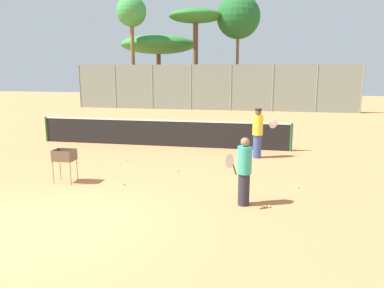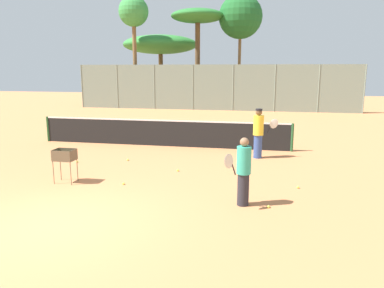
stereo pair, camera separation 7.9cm
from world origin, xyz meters
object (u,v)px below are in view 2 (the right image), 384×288
tennis_net (162,132)px  parked_car (183,98)px  player_white_outfit (259,133)px  ball_cart (65,158)px  player_red_cap (243,171)px

tennis_net → parked_car: size_ratio=2.45×
player_white_outfit → ball_cart: (-5.06, -4.00, -0.20)m
tennis_net → player_red_cap: bearing=-58.9°
player_red_cap → parked_car: size_ratio=0.37×
tennis_net → player_white_outfit: player_white_outfit is taller
tennis_net → parked_car: 17.23m
parked_car → player_red_cap: bearing=-73.7°
player_white_outfit → parked_car: (-6.94, 18.26, -0.24)m
player_white_outfit → parked_car: size_ratio=0.41×
ball_cart → parked_car: parked_car is taller
player_red_cap → parked_car: 24.02m
player_red_cap → parked_car: parked_car is taller
player_white_outfit → ball_cart: player_white_outfit is taller
player_red_cap → ball_cart: bearing=-64.1°
player_white_outfit → ball_cart: size_ratio=1.86×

